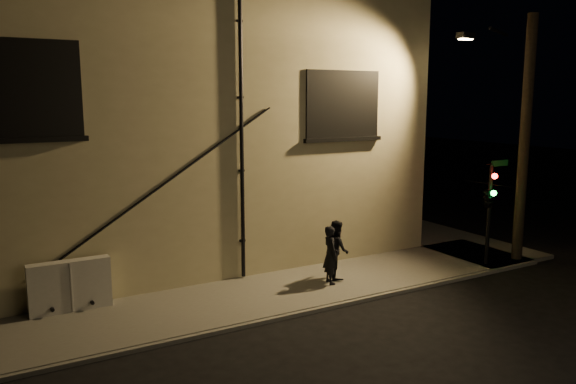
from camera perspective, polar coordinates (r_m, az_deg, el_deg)
ground at (r=14.78m, az=6.88°, el=-11.07°), size 90.00×90.00×0.00m
sidewalk at (r=18.87m, az=1.93°, el=-6.22°), size 21.00×16.00×0.12m
building at (r=20.77m, az=-14.94°, el=7.08°), size 16.20×12.23×8.80m
utility_cabinet at (r=14.59m, az=-21.27°, el=-8.87°), size 1.89×0.32×1.24m
pedestrian_a at (r=15.55m, az=4.33°, el=-6.37°), size 0.50×0.66×1.62m
pedestrian_b at (r=16.01m, az=4.94°, el=-5.82°), size 0.83×0.95×1.67m
traffic_signal at (r=17.87m, az=19.69°, el=-0.44°), size 1.16×1.86×3.20m
streetlamp_pole at (r=18.83m, az=22.65°, el=5.34°), size 2.05×1.40×7.68m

